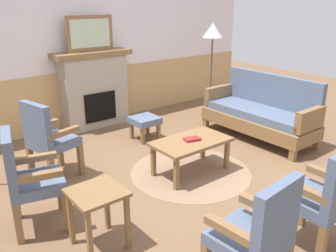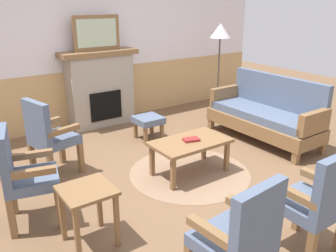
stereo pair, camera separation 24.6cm
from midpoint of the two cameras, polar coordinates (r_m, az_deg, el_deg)
The scene contains 15 objects.
ground_plane at distance 4.48m, azimuth 4.20°, elevation -7.90°, with size 14.00×14.00×0.00m, color brown.
wall_back at distance 6.23m, azimuth -11.11°, elevation 12.39°, with size 7.20×0.14×2.70m.
fireplace at distance 6.13m, azimuth -9.72°, elevation 6.08°, with size 1.30×0.44×1.28m.
framed_picture at distance 5.98m, azimuth -10.24°, elevation 14.55°, with size 0.80×0.04×0.56m.
couch at distance 5.67m, azimuth 16.67°, elevation 1.70°, with size 0.70×1.80×0.98m.
coffee_table at distance 4.37m, azimuth 5.21°, elevation -3.04°, with size 0.96×0.56×0.44m.
round_rug at distance 4.54m, azimuth 5.06°, elevation -7.50°, with size 1.52×1.52×0.01m, color #896B51.
book_on_table at distance 4.35m, azimuth 5.40°, elevation -2.21°, with size 0.19×0.12×0.03m, color maroon.
footstool at distance 5.49m, azimuth -1.89°, elevation 0.75°, with size 0.40×0.40×0.36m.
armchair_near_fireplace at distance 4.45m, azimuth -17.21°, elevation -1.34°, with size 0.58×0.58×0.98m.
armchair_by_window_left at distance 3.57m, azimuth -20.52°, elevation -7.07°, with size 0.58×0.58×0.98m.
armchair_front_left at distance 3.22m, azimuth 24.92°, elevation -10.76°, with size 0.48×0.48×0.98m.
armchair_front_center at distance 2.62m, azimuth 14.36°, elevation -16.89°, with size 0.52×0.52×0.98m.
side_table at distance 3.18m, azimuth -10.64°, elevation -11.74°, with size 0.44×0.44×0.55m.
floor_lamp_by_couch at distance 6.51m, azimuth 9.52°, elevation 14.02°, with size 0.36×0.36×1.68m.
Camera 2 is at (-2.45, -3.11, 2.08)m, focal length 37.81 mm.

